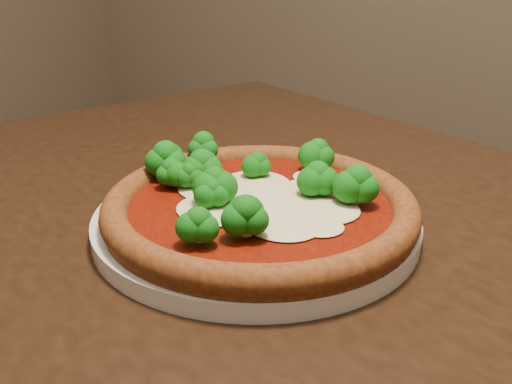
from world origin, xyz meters
The scene contains 3 objects.
dining_table centered at (0.02, 0.19, 0.66)m, with size 1.51×1.27×0.75m.
plate centered at (-0.06, 0.23, 0.76)m, with size 0.33×0.33×0.02m, color silver.
pizza centered at (-0.05, 0.22, 0.78)m, with size 0.31×0.31×0.06m.
Camera 1 is at (0.21, -0.22, 1.01)m, focal length 40.00 mm.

